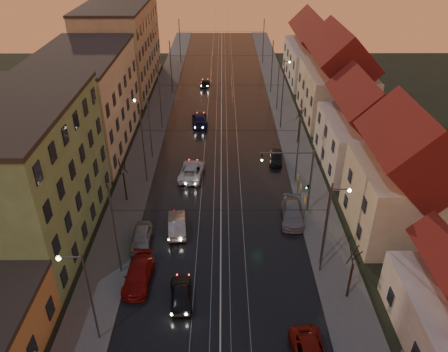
{
  "coord_description": "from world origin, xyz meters",
  "views": [
    {
      "loc": [
        0.2,
        -19.31,
        26.43
      ],
      "look_at": [
        0.33,
        19.99,
        3.14
      ],
      "focal_mm": 35.0,
      "sensor_mm": 36.0,
      "label": 1
    }
  ],
  "objects_px": {
    "street_lamp_3": "(280,80)",
    "parked_left_2": "(138,275)",
    "driving_car_3": "(200,119)",
    "parked_right_2": "(276,157)",
    "driving_car_1": "(177,224)",
    "street_lamp_2": "(147,122)",
    "parked_right_1": "(292,213)",
    "driving_car_0": "(181,293)",
    "street_lamp_0": "(85,290)",
    "street_lamp_1": "(330,219)",
    "driving_car_4": "(205,83)",
    "parked_left_3": "(141,237)",
    "traffic_light_mast": "(301,173)",
    "driving_car_2": "(192,171)"
  },
  "relations": [
    {
      "from": "street_lamp_1",
      "to": "parked_left_2",
      "type": "height_order",
      "value": "street_lamp_1"
    },
    {
      "from": "parked_right_1",
      "to": "parked_right_2",
      "type": "relative_size",
      "value": 1.36
    },
    {
      "from": "street_lamp_0",
      "to": "street_lamp_3",
      "type": "xyz_separation_m",
      "value": [
        18.21,
        44.0,
        0.0
      ]
    },
    {
      "from": "driving_car_1",
      "to": "parked_right_1",
      "type": "xyz_separation_m",
      "value": [
        11.48,
        1.8,
        -0.01
      ]
    },
    {
      "from": "driving_car_0",
      "to": "driving_car_2",
      "type": "bearing_deg",
      "value": -94.93
    },
    {
      "from": "parked_right_1",
      "to": "street_lamp_0",
      "type": "bearing_deg",
      "value": -132.94
    },
    {
      "from": "street_lamp_3",
      "to": "driving_car_4",
      "type": "relative_size",
      "value": 2.17
    },
    {
      "from": "driving_car_2",
      "to": "parked_right_2",
      "type": "height_order",
      "value": "driving_car_2"
    },
    {
      "from": "driving_car_2",
      "to": "traffic_light_mast",
      "type": "bearing_deg",
      "value": 154.02
    },
    {
      "from": "street_lamp_0",
      "to": "parked_left_2",
      "type": "bearing_deg",
      "value": 69.05
    },
    {
      "from": "driving_car_1",
      "to": "parked_left_2",
      "type": "distance_m",
      "value": 7.46
    },
    {
      "from": "driving_car_1",
      "to": "parked_left_3",
      "type": "relative_size",
      "value": 1.06
    },
    {
      "from": "street_lamp_3",
      "to": "parked_right_2",
      "type": "bearing_deg",
      "value": -97.4
    },
    {
      "from": "street_lamp_2",
      "to": "parked_right_2",
      "type": "distance_m",
      "value": 16.56
    },
    {
      "from": "driving_car_4",
      "to": "traffic_light_mast",
      "type": "bearing_deg",
      "value": 112.49
    },
    {
      "from": "driving_car_0",
      "to": "driving_car_4",
      "type": "relative_size",
      "value": 1.16
    },
    {
      "from": "driving_car_0",
      "to": "parked_left_2",
      "type": "xyz_separation_m",
      "value": [
        -3.74,
        2.08,
        0.02
      ]
    },
    {
      "from": "driving_car_0",
      "to": "driving_car_1",
      "type": "height_order",
      "value": "driving_car_1"
    },
    {
      "from": "street_lamp_0",
      "to": "driving_car_0",
      "type": "xyz_separation_m",
      "value": [
        5.97,
        3.74,
        -4.16
      ]
    },
    {
      "from": "street_lamp_3",
      "to": "parked_left_2",
      "type": "height_order",
      "value": "street_lamp_3"
    },
    {
      "from": "driving_car_1",
      "to": "parked_right_1",
      "type": "relative_size",
      "value": 0.9
    },
    {
      "from": "parked_left_3",
      "to": "street_lamp_0",
      "type": "bearing_deg",
      "value": -100.1
    },
    {
      "from": "driving_car_1",
      "to": "street_lamp_2",
      "type": "bearing_deg",
      "value": -78.63
    },
    {
      "from": "traffic_light_mast",
      "to": "parked_right_1",
      "type": "height_order",
      "value": "traffic_light_mast"
    },
    {
      "from": "parked_left_3",
      "to": "parked_right_2",
      "type": "bearing_deg",
      "value": 46.86
    },
    {
      "from": "driving_car_1",
      "to": "parked_left_2",
      "type": "xyz_separation_m",
      "value": [
        -2.61,
        -6.98,
        -0.03
      ]
    },
    {
      "from": "driving_car_2",
      "to": "parked_left_3",
      "type": "xyz_separation_m",
      "value": [
        -3.96,
        -12.44,
        -0.03
      ]
    },
    {
      "from": "parked_left_3",
      "to": "street_lamp_1",
      "type": "bearing_deg",
      "value": -10.78
    },
    {
      "from": "street_lamp_2",
      "to": "driving_car_0",
      "type": "bearing_deg",
      "value": -76.19
    },
    {
      "from": "street_lamp_0",
      "to": "street_lamp_1",
      "type": "distance_m",
      "value": 19.89
    },
    {
      "from": "parked_right_1",
      "to": "parked_right_2",
      "type": "xyz_separation_m",
      "value": [
        -0.35,
        12.07,
        -0.1
      ]
    },
    {
      "from": "traffic_light_mast",
      "to": "parked_left_2",
      "type": "distance_m",
      "value": 18.43
    },
    {
      "from": "street_lamp_1",
      "to": "traffic_light_mast",
      "type": "relative_size",
      "value": 1.11
    },
    {
      "from": "parked_right_1",
      "to": "parked_left_2",
      "type": "bearing_deg",
      "value": -142.82
    },
    {
      "from": "driving_car_0",
      "to": "driving_car_3",
      "type": "bearing_deg",
      "value": -95.73
    },
    {
      "from": "traffic_light_mast",
      "to": "driving_car_2",
      "type": "bearing_deg",
      "value": 147.74
    },
    {
      "from": "street_lamp_1",
      "to": "driving_car_0",
      "type": "distance_m",
      "value": 13.61
    },
    {
      "from": "street_lamp_3",
      "to": "parked_left_3",
      "type": "distance_m",
      "value": 37.33
    },
    {
      "from": "street_lamp_1",
      "to": "street_lamp_2",
      "type": "bearing_deg",
      "value": 132.32
    },
    {
      "from": "street_lamp_3",
      "to": "street_lamp_1",
      "type": "bearing_deg",
      "value": -90.0
    },
    {
      "from": "driving_car_1",
      "to": "street_lamp_0",
      "type": "bearing_deg",
      "value": 63.02
    },
    {
      "from": "driving_car_2",
      "to": "driving_car_3",
      "type": "relative_size",
      "value": 1.03
    },
    {
      "from": "parked_left_2",
      "to": "street_lamp_1",
      "type": "bearing_deg",
      "value": 10.35
    },
    {
      "from": "driving_car_4",
      "to": "parked_right_1",
      "type": "bearing_deg",
      "value": 110.95
    },
    {
      "from": "street_lamp_1",
      "to": "parked_left_2",
      "type": "relative_size",
      "value": 1.56
    },
    {
      "from": "driving_car_4",
      "to": "parked_right_2",
      "type": "bearing_deg",
      "value": 115.87
    },
    {
      "from": "driving_car_4",
      "to": "street_lamp_3",
      "type": "bearing_deg",
      "value": 143.76
    },
    {
      "from": "driving_car_2",
      "to": "parked_left_3",
      "type": "bearing_deg",
      "value": 78.61
    },
    {
      "from": "street_lamp_0",
      "to": "parked_left_3",
      "type": "xyz_separation_m",
      "value": [
        1.69,
        10.78,
        -4.13
      ]
    },
    {
      "from": "driving_car_3",
      "to": "parked_right_2",
      "type": "bearing_deg",
      "value": 126.14
    }
  ]
}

